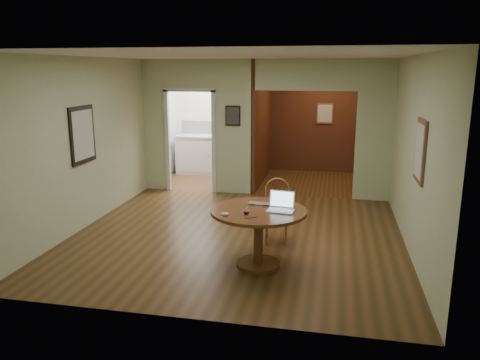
% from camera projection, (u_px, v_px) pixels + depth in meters
% --- Properties ---
extents(floor, '(5.00, 5.00, 0.00)m').
position_uv_depth(floor, '(237.00, 236.00, 7.21)').
color(floor, '#402C12').
rests_on(floor, ground).
extents(room_shell, '(5.20, 7.50, 5.00)m').
position_uv_depth(room_shell, '(245.00, 128.00, 9.95)').
color(room_shell, silver).
rests_on(room_shell, ground).
extents(dining_table, '(1.23, 1.23, 0.77)m').
position_uv_depth(dining_table, '(258.00, 224.00, 5.98)').
color(dining_table, brown).
rests_on(dining_table, ground).
extents(chair, '(0.43, 0.43, 0.95)m').
position_uv_depth(chair, '(277.00, 207.00, 6.89)').
color(chair, brown).
rests_on(chair, ground).
extents(open_laptop, '(0.36, 0.32, 0.23)m').
position_uv_depth(open_laptop, '(281.00, 205.00, 5.91)').
color(open_laptop, silver).
rests_on(open_laptop, dining_table).
extents(closed_laptop, '(0.34, 0.23, 0.03)m').
position_uv_depth(closed_laptop, '(260.00, 205.00, 6.11)').
color(closed_laptop, silver).
rests_on(closed_laptop, dining_table).
extents(mouse, '(0.11, 0.07, 0.04)m').
position_uv_depth(mouse, '(225.00, 214.00, 5.69)').
color(mouse, silver).
rests_on(mouse, dining_table).
extents(wine_glass, '(0.08, 0.08, 0.09)m').
position_uv_depth(wine_glass, '(246.00, 211.00, 5.75)').
color(wine_glass, white).
rests_on(wine_glass, dining_table).
extents(pen, '(0.13, 0.08, 0.01)m').
position_uv_depth(pen, '(251.00, 218.00, 5.60)').
color(pen, navy).
rests_on(pen, dining_table).
extents(kitchen_cabinet, '(2.06, 0.60, 0.94)m').
position_uv_depth(kitchen_cabinet, '(218.00, 155.00, 11.36)').
color(kitchen_cabinet, silver).
rests_on(kitchen_cabinet, ground).
extents(grocery_bag, '(0.33, 0.29, 0.31)m').
position_uv_depth(grocery_bag, '(251.00, 130.00, 11.06)').
color(grocery_bag, beige).
rests_on(grocery_bag, kitchen_cabinet).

